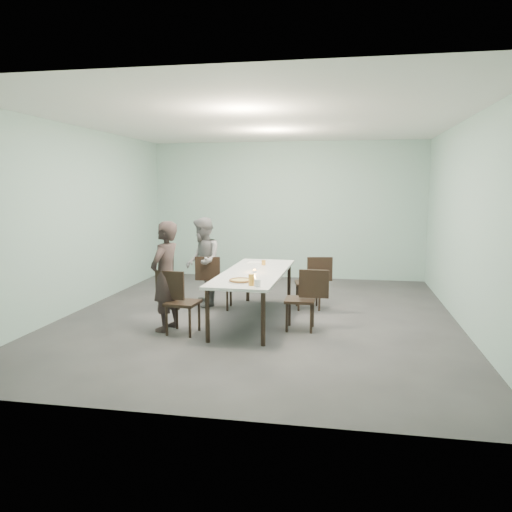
% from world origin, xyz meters
% --- Properties ---
extents(ground, '(7.00, 7.00, 0.00)m').
position_xyz_m(ground, '(0.00, 0.00, 0.00)').
color(ground, '#333335').
rests_on(ground, ground).
extents(room_shell, '(6.02, 7.02, 3.01)m').
position_xyz_m(room_shell, '(0.00, 0.00, 2.03)').
color(room_shell, '#91B7AE').
rests_on(room_shell, ground).
extents(table, '(0.95, 2.62, 0.75)m').
position_xyz_m(table, '(-0.04, -0.20, 0.69)').
color(table, white).
rests_on(table, ground).
extents(chair_near_left, '(0.63, 0.45, 0.87)m').
position_xyz_m(chair_near_left, '(-0.97, -1.06, 0.50)').
color(chair_near_left, black).
rests_on(chair_near_left, ground).
extents(chair_far_left, '(0.62, 0.45, 0.87)m').
position_xyz_m(chair_far_left, '(-0.84, 0.41, 0.50)').
color(chair_far_left, black).
rests_on(chair_far_left, ground).
extents(chair_near_right, '(0.61, 0.42, 0.87)m').
position_xyz_m(chair_near_right, '(0.78, -0.60, 0.50)').
color(chair_near_right, black).
rests_on(chair_near_right, ground).
extents(chair_far_right, '(0.64, 0.49, 0.87)m').
position_xyz_m(chair_far_right, '(0.79, 0.68, 0.50)').
color(chair_far_right, black).
rests_on(chair_far_right, ground).
extents(diner_near, '(0.48, 0.63, 1.55)m').
position_xyz_m(diner_near, '(-1.17, -0.95, 0.78)').
color(diner_near, black).
rests_on(diner_near, ground).
extents(diner_far, '(0.79, 0.88, 1.51)m').
position_xyz_m(diner_far, '(-1.07, 0.56, 0.76)').
color(diner_far, slate).
rests_on(diner_far, ground).
extents(pizza, '(0.34, 0.34, 0.04)m').
position_xyz_m(pizza, '(-0.07, -1.05, 0.77)').
color(pizza, white).
rests_on(pizza, table).
extents(side_plate, '(0.18, 0.18, 0.01)m').
position_xyz_m(side_plate, '(-0.01, -0.83, 0.76)').
color(side_plate, white).
rests_on(side_plate, table).
extents(beer_glass, '(0.08, 0.08, 0.15)m').
position_xyz_m(beer_glass, '(0.12, -1.26, 0.82)').
color(beer_glass, gold).
rests_on(beer_glass, table).
extents(water_tumbler, '(0.08, 0.08, 0.09)m').
position_xyz_m(water_tumbler, '(0.21, -1.32, 0.80)').
color(water_tumbler, silver).
rests_on(water_tumbler, table).
extents(tealight, '(0.06, 0.06, 0.05)m').
position_xyz_m(tealight, '(-0.02, -0.28, 0.77)').
color(tealight, silver).
rests_on(tealight, table).
extents(amber_tumbler, '(0.07, 0.07, 0.08)m').
position_xyz_m(amber_tumbler, '(-0.01, 0.45, 0.79)').
color(amber_tumbler, gold).
rests_on(amber_tumbler, table).
extents(menu, '(0.30, 0.23, 0.01)m').
position_xyz_m(menu, '(-0.16, 0.68, 0.75)').
color(menu, silver).
rests_on(menu, table).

